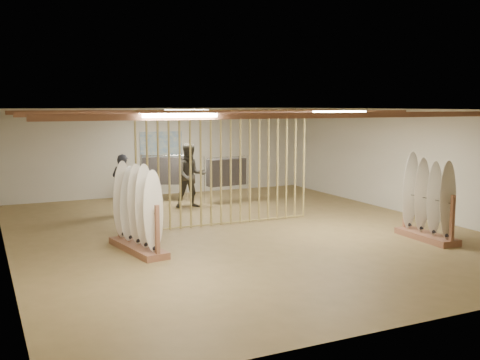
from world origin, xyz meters
name	(u,v)px	position (x,y,z in m)	size (l,w,h in m)	color
floor	(240,231)	(0.00, 0.00, 0.00)	(12.00, 12.00, 0.00)	olive
ceiling	(240,110)	(0.00, 0.00, 2.80)	(12.00, 12.00, 0.00)	gray
wall_back	(161,152)	(0.00, 6.00, 1.40)	(12.00, 12.00, 0.00)	beige
wall_front	(433,220)	(0.00, -6.00, 1.40)	(12.00, 12.00, 0.00)	beige
wall_left	(3,185)	(-5.00, 0.00, 1.40)	(12.00, 12.00, 0.00)	beige
wall_right	(410,162)	(5.00, 0.00, 1.40)	(12.00, 12.00, 0.00)	beige
ceiling_slats	(240,113)	(0.00, 0.00, 2.72)	(9.50, 6.12, 0.10)	#955F43
light_panels	(240,112)	(0.00, 0.00, 2.74)	(1.20, 0.35, 0.06)	white
bamboo_partition	(226,168)	(0.00, 0.80, 1.40)	(4.45, 0.05, 2.78)	tan
poster	(161,145)	(0.00, 5.98, 1.60)	(1.40, 0.03, 0.90)	#2E64A3
rack_left	(137,221)	(-2.60, -0.72, 0.60)	(0.79, 1.92, 1.77)	#955F43
rack_right	(428,212)	(3.34, -2.44, 0.61)	(0.55, 1.57, 1.81)	#955F43
clothing_rack_a	(164,171)	(-0.33, 4.70, 0.93)	(1.28, 0.75, 1.44)	silver
clothing_rack_b	(226,172)	(1.30, 3.70, 0.91)	(1.30, 0.51, 1.41)	silver
shopper_a	(123,181)	(-1.97, 3.05, 0.92)	(0.67, 0.46, 1.85)	#282A30
shopper_b	(191,171)	(0.03, 3.36, 1.04)	(1.00, 0.78, 2.08)	#353129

